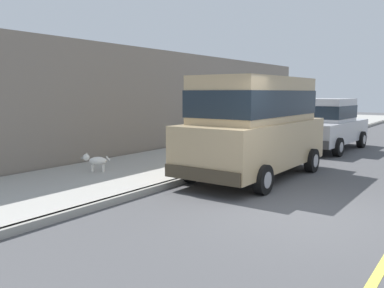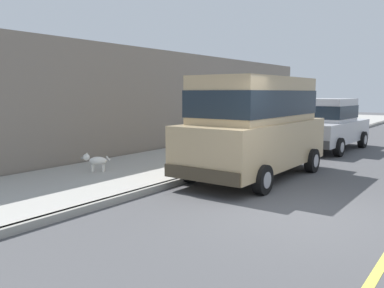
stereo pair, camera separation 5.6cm
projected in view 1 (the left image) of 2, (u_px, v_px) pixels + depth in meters
ground_plane at (302, 214)px, 7.14m from camera, size 80.00×80.00×0.00m
curb at (162, 186)px, 8.98m from camera, size 0.16×64.00×0.14m
sidewalk at (107, 176)px, 10.02m from camera, size 3.60×64.00×0.14m
car_tan_van at (256, 123)px, 10.12m from camera, size 2.16×4.91×2.52m
car_silver_sedan at (326, 124)px, 15.10m from camera, size 2.16×4.66×1.92m
dog_white at (95, 160)px, 10.24m from camera, size 0.62×0.51×0.49m
fire_hydrant at (232, 148)px, 12.29m from camera, size 0.34×0.24×0.72m
building_facade at (183, 101)px, 15.84m from camera, size 0.50×20.00×3.64m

